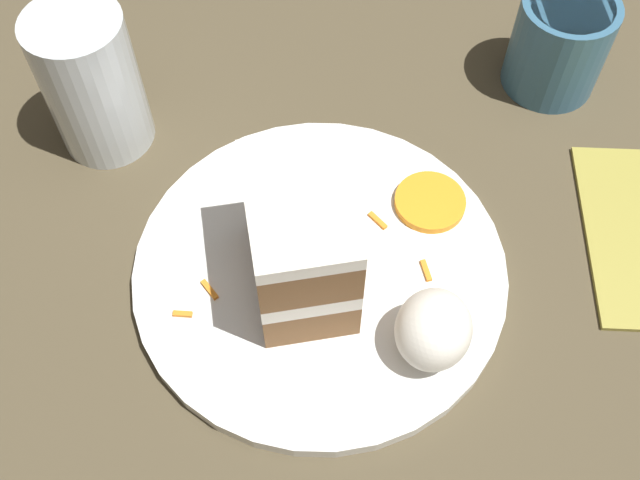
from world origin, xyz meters
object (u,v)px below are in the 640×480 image
at_px(cake_slice, 300,240).
at_px(coffee_mug, 560,42).
at_px(drinking_glass, 95,91).
at_px(plate, 320,270).
at_px(cream_dollop, 433,333).
at_px(orange_garnish, 430,202).

xyz_separation_m(cake_slice, coffee_mug, (0.27, -0.14, -0.02)).
bearing_deg(cake_slice, drinking_glass, -51.47).
bearing_deg(drinking_glass, cake_slice, -113.36).
bearing_deg(drinking_glass, coffee_mug, -62.41).
height_order(plate, cream_dollop, cream_dollop).
distance_m(drinking_glass, coffee_mug, 0.39).
relative_size(cream_dollop, orange_garnish, 1.04).
bearing_deg(coffee_mug, drinking_glass, 117.59).
xyz_separation_m(drinking_glass, coffee_mug, (0.18, -0.35, -0.01)).
bearing_deg(coffee_mug, cream_dollop, 172.58).
distance_m(plate, coffee_mug, 0.29).
distance_m(plate, drinking_glass, 0.23).
height_order(cake_slice, orange_garnish, cake_slice).
bearing_deg(drinking_glass, cream_dollop, -110.45).
relative_size(cream_dollop, coffee_mug, 0.67).
xyz_separation_m(cream_dollop, coffee_mug, (0.30, -0.04, 0.01)).
bearing_deg(plate, cake_slice, 144.35).
bearing_deg(cream_dollop, plate, 66.62).
xyz_separation_m(orange_garnish, drinking_glass, (-0.01, 0.28, 0.04)).
bearing_deg(plate, orange_garnish, -38.84).
relative_size(cake_slice, orange_garnish, 2.21).
xyz_separation_m(orange_garnish, coffee_mug, (0.18, -0.07, 0.03)).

